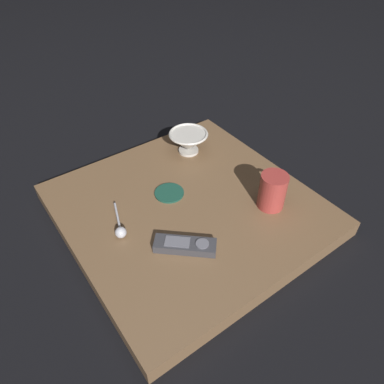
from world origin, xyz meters
TOP-DOWN VIEW (x-y plane):
  - ground_plane at (0.00, 0.00)m, footprint 6.00×6.00m
  - table at (0.00, 0.00)m, footprint 0.65×0.65m
  - cereal_bowl at (0.14, 0.20)m, footprint 0.13×0.13m
  - coffee_mug at (0.18, -0.14)m, footprint 0.11×0.07m
  - teaspoon at (-0.20, 0.01)m, footprint 0.05×0.12m
  - tv_remote_near at (-0.10, -0.13)m, footprint 0.14×0.14m
  - drink_coaster at (-0.02, 0.06)m, footprint 0.08×0.08m

SIDE VIEW (x-z plane):
  - ground_plane at x=0.00m, z-range 0.00..0.00m
  - table at x=0.00m, z-range 0.00..0.05m
  - drink_coaster at x=-0.02m, z-range 0.05..0.05m
  - tv_remote_near at x=-0.10m, z-range 0.05..0.07m
  - teaspoon at x=-0.20m, z-range 0.05..0.08m
  - cereal_bowl at x=0.14m, z-range 0.05..0.12m
  - coffee_mug at x=0.18m, z-range 0.05..0.15m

